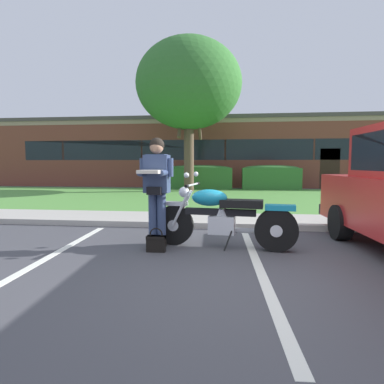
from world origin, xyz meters
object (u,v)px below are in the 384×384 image
object	(u,v)px
handbag	(156,242)
hedge_center_left	(271,177)
brick_building	(227,154)
shade_tree	(189,85)
motorcycle	(229,217)
rider_person	(156,183)
hedge_left	(199,177)

from	to	relation	value
handbag	hedge_center_left	distance (m)	12.15
brick_building	shade_tree	bearing A→B (deg)	-101.50
motorcycle	brick_building	world-z (taller)	brick_building
rider_person	shade_tree	bearing A→B (deg)	94.57
brick_building	hedge_left	bearing A→B (deg)	-101.47
hedge_left	brick_building	world-z (taller)	brick_building
motorcycle	hedge_left	world-z (taller)	hedge_left
motorcycle	hedge_center_left	world-z (taller)	hedge_center_left
motorcycle	hedge_center_left	distance (m)	11.58
motorcycle	brick_building	size ratio (longest dim) A/B	0.08
motorcycle	brick_building	xyz separation A→B (m)	(-0.32, 17.79, 1.50)
hedge_left	brick_building	distance (m)	6.64
rider_person	hedge_left	distance (m)	11.53
motorcycle	rider_person	distance (m)	1.24
brick_building	rider_person	bearing A→B (deg)	-92.53
rider_person	hedge_left	xyz separation A→B (m)	(-0.50, 11.51, -0.36)
shade_tree	rider_person	bearing A→B (deg)	-85.43
motorcycle	rider_person	xyz separation A→B (m)	(-1.11, -0.11, 0.53)
shade_tree	brick_building	xyz separation A→B (m)	(1.59, 7.84, -2.86)
handbag	brick_building	size ratio (longest dim) A/B	0.01
shade_tree	hedge_left	xyz separation A→B (m)	(0.30, 1.46, -4.19)
handbag	shade_tree	distance (m)	11.35
rider_person	shade_tree	size ratio (longest dim) A/B	0.25
hedge_center_left	handbag	bearing A→B (deg)	-104.43
motorcycle	shade_tree	xyz separation A→B (m)	(-1.92, 9.95, 4.36)
motorcycle	handbag	xyz separation A→B (m)	(-1.07, -0.35, -0.34)
motorcycle	hedge_center_left	xyz separation A→B (m)	(1.95, 11.41, 0.17)
rider_person	hedge_center_left	world-z (taller)	rider_person
motorcycle	brick_building	distance (m)	17.85
motorcycle	hedge_left	bearing A→B (deg)	98.07
handbag	brick_building	world-z (taller)	brick_building
hedge_center_left	brick_building	bearing A→B (deg)	109.64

